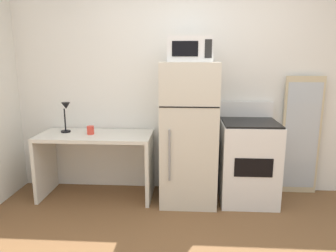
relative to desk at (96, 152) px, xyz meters
name	(u,v)px	position (x,y,z in m)	size (l,w,h in m)	color
wall_back_white	(195,83)	(1.12, 0.36, 0.77)	(5.00, 0.10, 2.60)	white
desk	(96,152)	(0.00, 0.00, 0.00)	(1.28, 0.58, 0.75)	silver
desk_lamp	(66,112)	(-0.35, 0.06, 0.46)	(0.14, 0.12, 0.35)	black
coffee_mug	(90,130)	(-0.05, -0.01, 0.26)	(0.08, 0.08, 0.10)	#D83F33
refrigerator	(189,133)	(1.06, -0.03, 0.25)	(0.61, 0.66, 1.56)	beige
microwave	(190,49)	(1.06, -0.05, 1.16)	(0.46, 0.35, 0.26)	silver
oven_range	(248,161)	(1.73, -0.01, -0.07)	(0.61, 0.61, 1.10)	white
leaning_mirror	(301,136)	(2.38, 0.25, 0.17)	(0.44, 0.03, 1.40)	#C6B793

